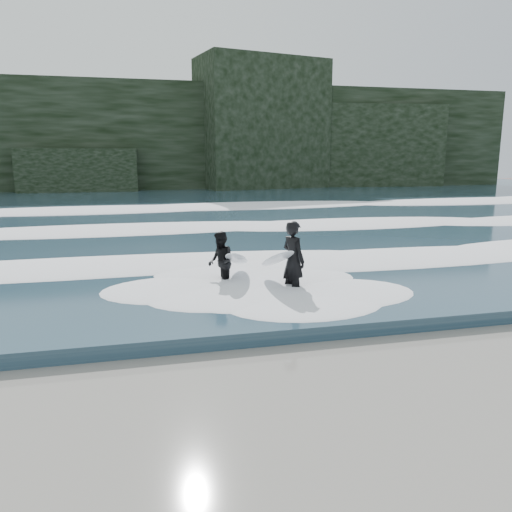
% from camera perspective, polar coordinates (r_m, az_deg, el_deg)
% --- Properties ---
extents(ground, '(120.00, 120.00, 0.00)m').
position_cam_1_polar(ground, '(7.20, 16.83, -17.86)').
color(ground, '#805953').
rests_on(ground, ground).
extents(sea, '(90.00, 52.00, 0.30)m').
position_cam_1_polar(sea, '(34.67, -8.12, 5.88)').
color(sea, '#263F51').
rests_on(sea, ground).
extents(headland, '(70.00, 9.00, 10.00)m').
position_cam_1_polar(headland, '(51.48, -10.21, 13.02)').
color(headland, black).
rests_on(headland, ground).
extents(foam_near, '(60.00, 3.20, 0.20)m').
position_cam_1_polar(foam_near, '(15.05, -0.54, -0.28)').
color(foam_near, white).
rests_on(foam_near, sea).
extents(foam_mid, '(60.00, 4.00, 0.24)m').
position_cam_1_polar(foam_mid, '(21.83, -4.73, 3.42)').
color(foam_mid, white).
rests_on(foam_mid, sea).
extents(foam_far, '(60.00, 4.80, 0.30)m').
position_cam_1_polar(foam_far, '(30.68, -7.39, 5.75)').
color(foam_far, white).
rests_on(foam_far, sea).
extents(surfer_left, '(1.07, 1.88, 1.92)m').
position_cam_1_polar(surfer_left, '(12.13, 4.02, -0.45)').
color(surfer_left, black).
rests_on(surfer_left, ground).
extents(surfer_right, '(1.28, 1.99, 1.57)m').
position_cam_1_polar(surfer_right, '(12.79, -3.82, -0.63)').
color(surfer_right, black).
rests_on(surfer_right, ground).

